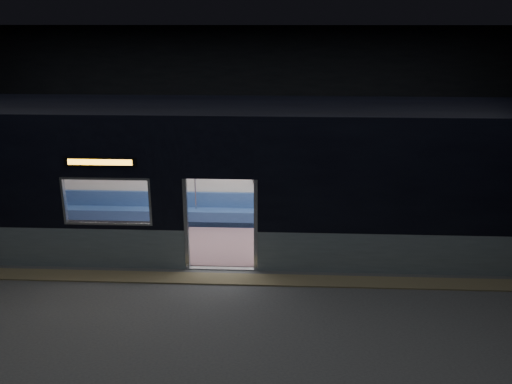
{
  "coord_description": "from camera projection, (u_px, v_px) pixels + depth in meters",
  "views": [
    {
      "loc": [
        1.26,
        -9.58,
        5.2
      ],
      "look_at": [
        0.68,
        2.3,
        1.37
      ],
      "focal_mm": 38.0,
      "sensor_mm": 36.0,
      "label": 1
    }
  ],
  "objects": [
    {
      "name": "station_floor",
      "position": [
        216.0,
        292.0,
        10.76
      ],
      "size": [
        24.0,
        14.0,
        0.01
      ],
      "primitive_type": "cube",
      "color": "#47494C",
      "rests_on": "ground"
    },
    {
      "name": "station_envelope",
      "position": [
        211.0,
        108.0,
        9.63
      ],
      "size": [
        24.0,
        14.0,
        5.0
      ],
      "color": "black",
      "rests_on": "station_floor"
    },
    {
      "name": "handbag",
      "position": [
        421.0,
        209.0,
        13.51
      ],
      "size": [
        0.3,
        0.28,
        0.12
      ],
      "primitive_type": "cube",
      "rotation": [
        0.0,
        0.0,
        -0.43
      ],
      "color": "black",
      "rests_on": "passenger"
    },
    {
      "name": "tactile_strip",
      "position": [
        219.0,
        279.0,
        11.27
      ],
      "size": [
        22.8,
        0.5,
        0.03
      ],
      "primitive_type": "cube",
      "color": "#8C7F59",
      "rests_on": "station_floor"
    },
    {
      "name": "transit_map",
      "position": [
        277.0,
        168.0,
        13.9
      ],
      "size": [
        1.11,
        0.03,
        0.72
      ],
      "primitive_type": "cube",
      "color": "white",
      "rests_on": "metro_car"
    },
    {
      "name": "passenger",
      "position": [
        421.0,
        202.0,
        13.67
      ],
      "size": [
        0.39,
        0.65,
        1.3
      ],
      "rotation": [
        0.0,
        0.0,
        0.13
      ],
      "color": "black",
      "rests_on": "metro_car"
    },
    {
      "name": "metro_car",
      "position": [
        227.0,
        169.0,
        12.61
      ],
      "size": [
        18.0,
        3.04,
        3.35
      ],
      "color": "#8899A3",
      "rests_on": "station_floor"
    }
  ]
}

